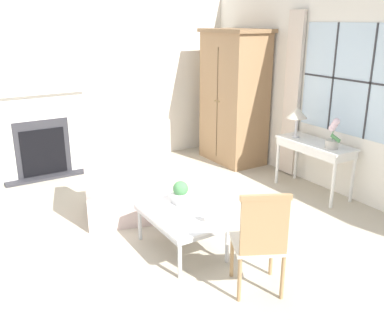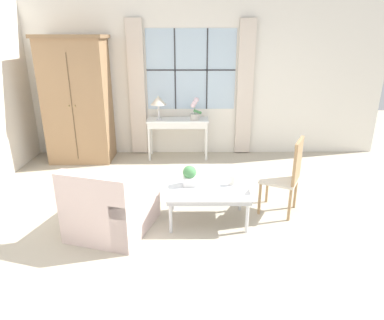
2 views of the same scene
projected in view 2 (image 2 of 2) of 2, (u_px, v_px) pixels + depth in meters
ground_plane at (192, 234)px, 4.01m from camera, size 14.00×14.00×0.00m
wall_back_windowed at (191, 81)px, 6.38m from camera, size 7.20×0.14×2.80m
armoire at (78, 100)px, 6.07m from camera, size 1.17×0.73×2.21m
console_table at (178, 124)px, 6.34m from camera, size 1.13×0.46×0.74m
table_lamp at (158, 101)px, 6.14m from camera, size 0.29×0.29×0.44m
potted_orchid at (195, 111)px, 6.22m from camera, size 0.21×0.17×0.41m
armchair_upholstered at (112, 209)px, 4.01m from camera, size 1.05×1.13×0.84m
side_chair_wooden at (288, 173)px, 4.31m from camera, size 0.59×0.59×1.01m
coffee_table at (208, 192)px, 4.17m from camera, size 0.99×0.65×0.43m
potted_plant_small at (190, 176)px, 4.23m from camera, size 0.17×0.17×0.26m
pillar_candle at (233, 181)px, 4.26m from camera, size 0.11×0.11×0.14m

